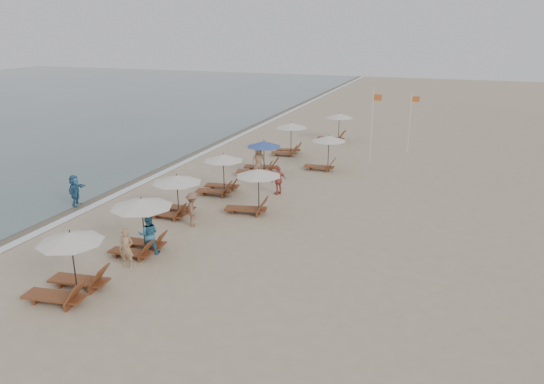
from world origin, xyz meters
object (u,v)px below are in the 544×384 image
(inland_station_1, at_px, (325,149))
(lounger_station_2, at_px, (174,193))
(beachgoer_far_b, at_px, (258,160))
(lounger_station_3, at_px, (220,174))
(lounger_station_1, at_px, (140,222))
(beachgoer_far_a, at_px, (279,180))
(lounger_station_4, at_px, (260,159))
(inland_station_0, at_px, (253,187))
(beachgoer_near, at_px, (126,248))
(waterline_walker, at_px, (75,191))
(lounger_station_5, at_px, (289,137))
(beachgoer_mid_a, at_px, (149,234))
(lounger_station_0, at_px, (68,267))
(beachgoer_mid_b, at_px, (193,209))
(flag_pole_near, at_px, (372,124))
(inland_station_2, at_px, (335,125))

(inland_station_1, bearing_deg, lounger_station_2, -114.12)
(beachgoer_far_b, bearing_deg, lounger_station_3, -139.65)
(lounger_station_1, distance_m, beachgoer_far_a, 9.48)
(lounger_station_4, xyz_separation_m, inland_station_0, (2.24, -6.61, 0.36))
(beachgoer_near, relative_size, waterline_walker, 0.95)
(lounger_station_2, distance_m, lounger_station_5, 13.68)
(beachgoer_far_b, bearing_deg, inland_station_1, -11.38)
(beachgoer_mid_a, xyz_separation_m, beachgoer_far_a, (2.36, 8.98, -0.05))
(beachgoer_mid_a, bearing_deg, beachgoer_far_b, -115.99)
(inland_station_0, bearing_deg, beachgoer_mid_a, -110.57)
(beachgoer_far_b, bearing_deg, beachgoer_near, -132.34)
(lounger_station_2, relative_size, waterline_walker, 1.55)
(lounger_station_0, distance_m, waterline_walker, 9.67)
(lounger_station_1, distance_m, lounger_station_3, 8.18)
(beachgoer_mid_b, distance_m, flag_pole_near, 15.26)
(lounger_station_0, height_order, beachgoer_mid_b, lounger_station_0)
(lounger_station_0, relative_size, lounger_station_5, 1.06)
(lounger_station_2, relative_size, inland_station_1, 0.96)
(lounger_station_1, distance_m, lounger_station_5, 17.85)
(lounger_station_2, distance_m, lounger_station_3, 3.98)
(lounger_station_5, bearing_deg, lounger_station_2, -95.30)
(lounger_station_1, xyz_separation_m, inland_station_2, (2.43, 23.41, -0.04))
(inland_station_0, relative_size, beachgoer_near, 1.79)
(lounger_station_1, height_order, flag_pole_near, flag_pole_near)
(waterline_walker, xyz_separation_m, flag_pole_near, (12.70, 13.64, 1.84))
(lounger_station_2, bearing_deg, flag_pole_near, 61.37)
(lounger_station_4, bearing_deg, beachgoer_far_a, -54.21)
(lounger_station_2, height_order, inland_station_0, inland_station_0)
(beachgoer_mid_b, bearing_deg, lounger_station_5, -34.67)
(lounger_station_1, xyz_separation_m, beachgoer_near, (0.21, -1.24, -0.57))
(flag_pole_near, bearing_deg, lounger_station_5, 175.52)
(beachgoer_mid_a, bearing_deg, lounger_station_0, 53.97)
(lounger_station_3, relative_size, inland_station_1, 0.96)
(beachgoer_near, distance_m, beachgoer_far_a, 10.62)
(lounger_station_1, distance_m, lounger_station_4, 12.48)
(lounger_station_0, bearing_deg, flag_pole_near, 72.72)
(flag_pole_near, bearing_deg, lounger_station_1, -109.81)
(lounger_station_1, height_order, inland_station_2, lounger_station_1)
(inland_station_1, relative_size, beachgoer_near, 1.70)
(lounger_station_0, distance_m, beachgoer_mid_b, 7.16)
(lounger_station_1, height_order, inland_station_1, lounger_station_1)
(inland_station_1, height_order, beachgoer_mid_b, inland_station_1)
(lounger_station_3, relative_size, lounger_station_4, 0.93)
(lounger_station_1, distance_m, beachgoer_mid_b, 3.45)
(beachgoer_mid_b, relative_size, waterline_walker, 0.97)
(lounger_station_1, relative_size, beachgoer_mid_a, 1.53)
(beachgoer_near, relative_size, beachgoer_mid_a, 0.93)
(inland_station_2, height_order, beachgoer_far_a, inland_station_2)
(lounger_station_0, xyz_separation_m, beachgoer_mid_a, (0.62, 3.84, -0.24))
(beachgoer_mid_b, bearing_deg, lounger_station_4, -33.57)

